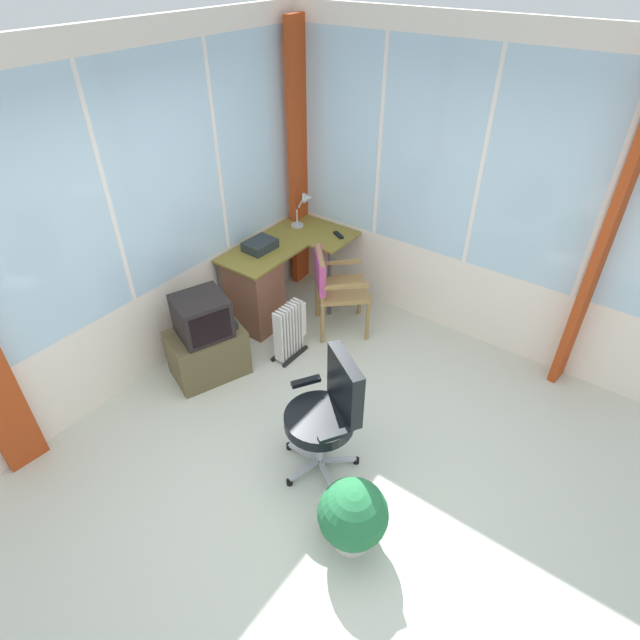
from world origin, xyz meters
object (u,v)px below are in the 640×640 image
at_px(tv_remote, 338,235).
at_px(wooden_armchair, 331,282).
at_px(office_chair, 329,408).
at_px(space_heater, 290,330).
at_px(potted_plant, 353,516).
at_px(desk_lamp, 305,204).
at_px(paper_tray, 260,245).
at_px(desk, 258,288).
at_px(tv_on_stand, 206,341).

height_order(tv_remote, wooden_armchair, wooden_armchair).
xyz_separation_m(wooden_armchair, office_chair, (-1.37, -0.96, 0.02)).
bearing_deg(space_heater, office_chair, -128.67).
relative_size(space_heater, potted_plant, 1.07).
relative_size(desk_lamp, paper_tray, 1.20).
bearing_deg(desk, tv_on_stand, -170.03).
height_order(desk_lamp, paper_tray, desk_lamp).
bearing_deg(potted_plant, desk_lamp, 42.99).
distance_m(desk, desk_lamp, 1.01).
relative_size(paper_tray, office_chair, 0.30).
xyz_separation_m(office_chair, space_heater, (0.82, 1.03, -0.30)).
distance_m(desk, tv_on_stand, 0.86).
xyz_separation_m(tv_on_stand, potted_plant, (-0.61, -1.95, -0.08)).
relative_size(wooden_armchair, tv_on_stand, 1.06).
relative_size(desk, potted_plant, 2.54).
xyz_separation_m(office_chair, tv_on_stand, (0.18, 1.46, -0.22)).
height_order(desk_lamp, tv_remote, desk_lamp).
height_order(desk_lamp, tv_on_stand, desk_lamp).
xyz_separation_m(tv_remote, potted_plant, (-2.28, -1.70, -0.50)).
xyz_separation_m(desk, office_chair, (-1.03, -1.61, 0.16)).
bearing_deg(wooden_armchair, tv_remote, 27.25).
bearing_deg(desk_lamp, paper_tray, 177.49).
distance_m(tv_remote, office_chair, 2.22).
relative_size(tv_remote, wooden_armchair, 0.17).
height_order(wooden_armchair, office_chair, office_chair).
distance_m(wooden_armchair, office_chair, 1.67).
xyz_separation_m(paper_tray, potted_plant, (-1.60, -2.16, -0.54)).
height_order(space_heater, potted_plant, space_heater).
xyz_separation_m(wooden_armchair, space_heater, (-0.55, 0.07, -0.28)).
height_order(desk, paper_tray, paper_tray).
relative_size(tv_on_stand, space_heater, 1.45).
bearing_deg(potted_plant, wooden_armchair, 38.96).
distance_m(paper_tray, potted_plant, 2.74).
bearing_deg(potted_plant, desk, 55.15).
height_order(tv_on_stand, space_heater, tv_on_stand).
height_order(desk_lamp, wooden_armchair, desk_lamp).
relative_size(desk, tv_remote, 8.87).
relative_size(desk, desk_lamp, 3.70).
relative_size(wooden_armchair, potted_plant, 1.65).
bearing_deg(office_chair, desk_lamp, 41.42).
height_order(desk_lamp, potted_plant, desk_lamp).
height_order(desk, desk_lamp, desk_lamp).
distance_m(desk_lamp, tv_remote, 0.48).
distance_m(desk, space_heater, 0.63).
bearing_deg(space_heater, potted_plant, -129.46).
xyz_separation_m(tv_remote, paper_tray, (-0.68, 0.46, 0.03)).
bearing_deg(desk, tv_remote, -25.85).
xyz_separation_m(paper_tray, space_heater, (-0.35, -0.64, -0.53)).
height_order(tv_remote, potted_plant, tv_remote).
distance_m(space_heater, potted_plant, 1.97).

